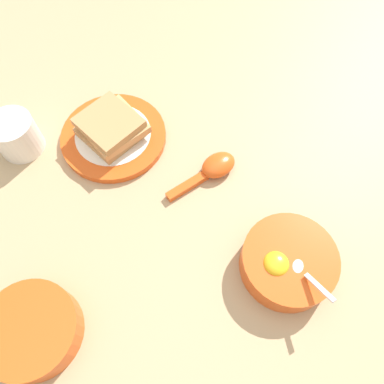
# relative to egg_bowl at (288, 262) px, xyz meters

# --- Properties ---
(ground_plane) EXTENTS (3.00, 3.00, 0.00)m
(ground_plane) POSITION_rel_egg_bowl_xyz_m (-0.08, 0.25, -0.03)
(ground_plane) COLOR tan
(egg_bowl) EXTENTS (0.14, 0.14, 0.08)m
(egg_bowl) POSITION_rel_egg_bowl_xyz_m (0.00, 0.00, 0.00)
(egg_bowl) COLOR #DB5119
(egg_bowl) RESTS_ON ground_plane
(toast_plate) EXTENTS (0.19, 0.19, 0.02)m
(toast_plate) POSITION_rel_egg_bowl_xyz_m (0.15, 0.35, -0.02)
(toast_plate) COLOR #DB5119
(toast_plate) RESTS_ON ground_plane
(toast_sandwich) EXTENTS (0.14, 0.14, 0.04)m
(toast_sandwich) POSITION_rel_egg_bowl_xyz_m (0.15, 0.35, 0.01)
(toast_sandwich) COLOR tan
(toast_sandwich) RESTS_ON toast_plate
(soup_spoon) EXTENTS (0.13, 0.11, 0.03)m
(soup_spoon) POSITION_rel_egg_bowl_xyz_m (0.13, 0.15, -0.01)
(soup_spoon) COLOR #DB5119
(soup_spoon) RESTS_ON ground_plane
(congee_bowl) EXTENTS (0.14, 0.14, 0.04)m
(congee_bowl) POSITION_rel_egg_bowl_xyz_m (-0.20, 0.32, -0.00)
(congee_bowl) COLOR #DB5119
(congee_bowl) RESTS_ON ground_plane
(drinking_cup) EXTENTS (0.08, 0.08, 0.07)m
(drinking_cup) POSITION_rel_egg_bowl_xyz_m (0.08, 0.51, 0.01)
(drinking_cup) COLOR silver
(drinking_cup) RESTS_ON ground_plane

